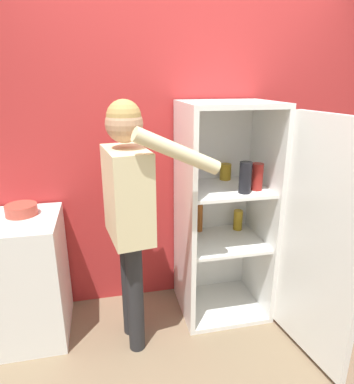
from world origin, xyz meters
TOP-DOWN VIEW (x-y plane):
  - ground_plane at (0.00, 0.00)m, footprint 12.00×12.00m
  - wall_back at (0.00, 0.98)m, footprint 7.00×0.06m
  - refrigerator at (0.35, 0.54)m, footprint 0.80×1.24m
  - person at (-0.47, 0.41)m, footprint 0.70×0.56m
  - counter at (-1.29, 0.64)m, footprint 0.68×0.57m
  - bowl at (-1.19, 0.72)m, footprint 0.21×0.21m

SIDE VIEW (x-z plane):
  - ground_plane at x=0.00m, z-range 0.00..0.00m
  - counter at x=-1.29m, z-range 0.00..0.91m
  - refrigerator at x=0.35m, z-range 0.01..1.65m
  - bowl at x=-1.19m, z-range 0.91..0.98m
  - person at x=-0.47m, z-range 0.23..1.92m
  - wall_back at x=0.00m, z-range 0.00..2.55m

